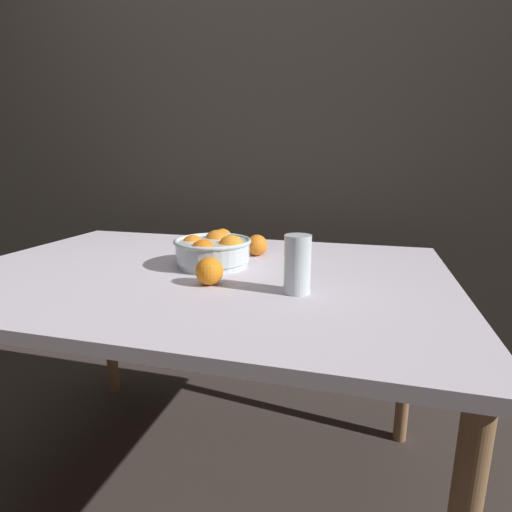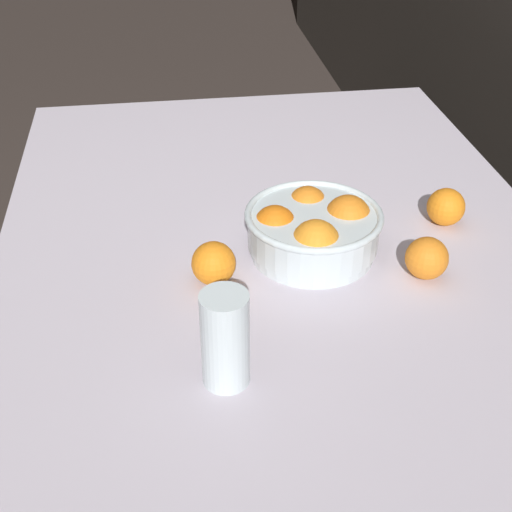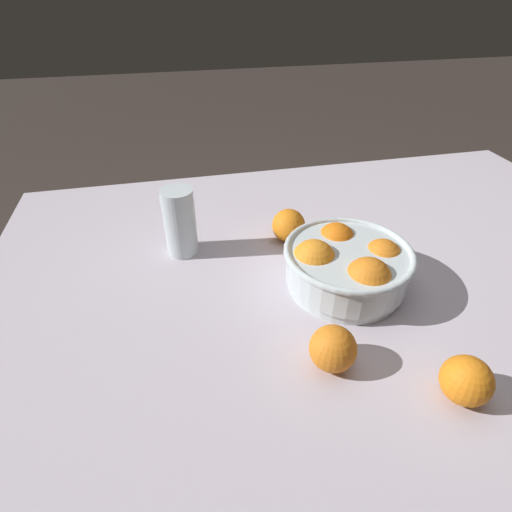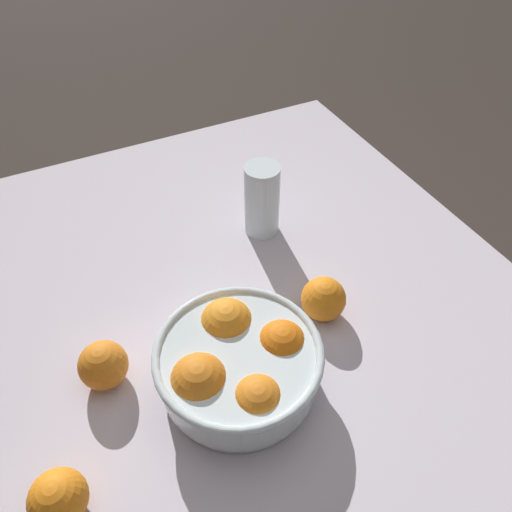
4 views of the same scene
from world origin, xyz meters
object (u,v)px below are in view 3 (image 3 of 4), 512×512
(fruit_bowl, at_px, (347,265))
(orange_loose_front, at_px, (333,349))
(orange_loose_aside, at_px, (466,380))
(orange_loose_near_bowl, at_px, (289,225))
(juice_glass, at_px, (180,225))

(fruit_bowl, distance_m, orange_loose_front, 0.19)
(fruit_bowl, xyz_separation_m, orange_loose_aside, (-0.06, 0.26, -0.01))
(fruit_bowl, bearing_deg, orange_loose_near_bowl, -71.63)
(fruit_bowl, distance_m, juice_glass, 0.34)
(fruit_bowl, height_order, orange_loose_aside, fruit_bowl)
(orange_loose_near_bowl, xyz_separation_m, orange_loose_aside, (-0.12, 0.44, -0.00))
(fruit_bowl, xyz_separation_m, orange_loose_front, (0.09, 0.17, -0.01))
(juice_glass, distance_m, orange_loose_front, 0.40)
(orange_loose_aside, bearing_deg, orange_loose_near_bowl, -74.35)
(juice_glass, relative_size, orange_loose_front, 2.02)
(juice_glass, height_order, orange_loose_aside, juice_glass)
(orange_loose_near_bowl, bearing_deg, orange_loose_front, 84.40)
(juice_glass, height_order, orange_loose_front, juice_glass)
(juice_glass, distance_m, orange_loose_aside, 0.56)
(fruit_bowl, xyz_separation_m, juice_glass, (0.29, -0.18, 0.02))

